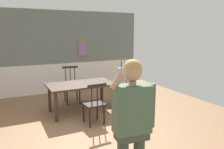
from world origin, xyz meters
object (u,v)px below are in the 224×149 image
object	(u,v)px
dining_table	(81,87)
chair_at_table_head	(94,104)
chair_near_window	(123,88)
person_figure	(132,118)
chair_by_doorway	(72,86)

from	to	relation	value
dining_table	chair_at_table_head	size ratio (longest dim) A/B	1.75
chair_near_window	person_figure	bearing A→B (deg)	155.50
dining_table	chair_at_table_head	xyz separation A→B (m)	(0.01, -0.85, -0.19)
chair_at_table_head	person_figure	xyz separation A→B (m)	(-0.38, -2.19, 0.52)
chair_by_doorway	chair_at_table_head	world-z (taller)	chair_by_doorway
chair_by_doorway	chair_at_table_head	size ratio (longest dim) A/B	1.11
chair_at_table_head	chair_near_window	bearing A→B (deg)	32.06
chair_near_window	dining_table	bearing A→B (deg)	93.42
dining_table	chair_by_doorway	xyz separation A→B (m)	(-0.00, 0.85, -0.17)
dining_table	chair_by_doorway	bearing A→B (deg)	90.29
chair_by_doorway	person_figure	size ratio (longest dim) A/B	0.61
chair_at_table_head	person_figure	distance (m)	2.28
dining_table	person_figure	xyz separation A→B (m)	(-0.37, -3.04, 0.33)
dining_table	chair_near_window	distance (m)	1.23
chair_by_doorway	chair_at_table_head	distance (m)	1.70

